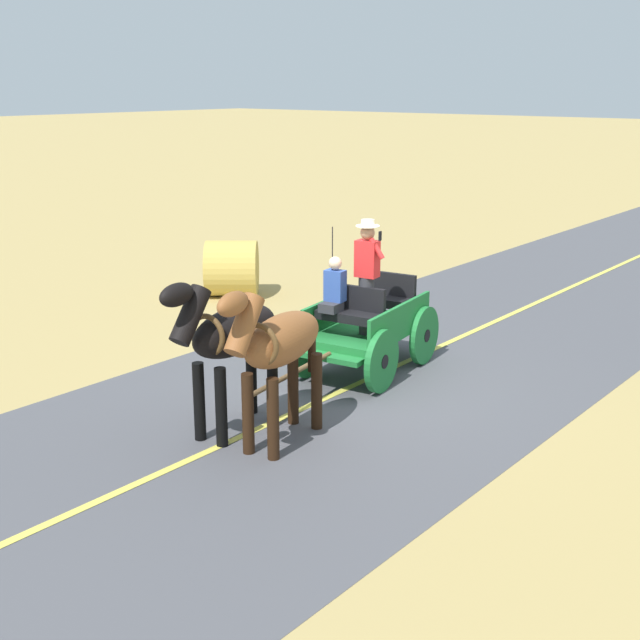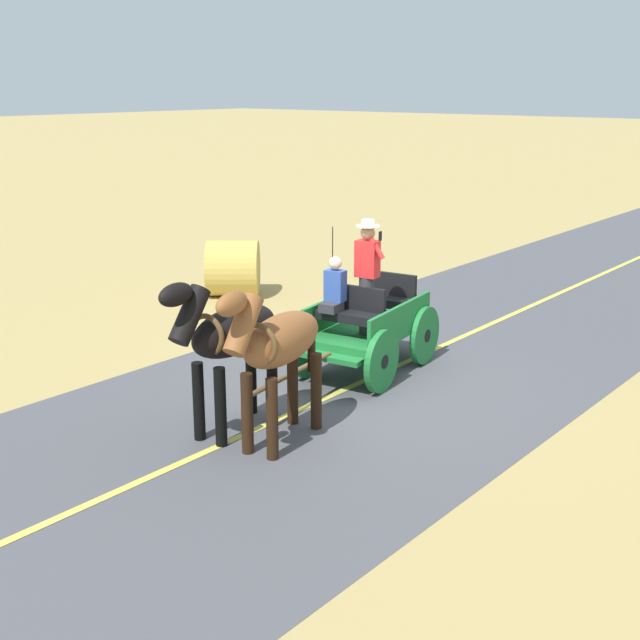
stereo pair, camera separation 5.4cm
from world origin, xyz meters
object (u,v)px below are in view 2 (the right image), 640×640
Objects in this scene: horse_off_side at (229,336)px; hay_bale at (233,268)px; horse_drawn_carriage at (365,322)px; horse_near_side at (277,345)px.

horse_off_side is 7.47m from hay_bale.
horse_drawn_carriage is 3.09m from horse_near_side.
horse_near_side is (-0.79, 2.95, 0.51)m from horse_drawn_carriage.
horse_off_side reaches higher than hay_bale.
hay_bale is (5.17, -2.23, -0.22)m from horse_drawn_carriage.
horse_drawn_carriage reaches higher than horse_near_side.
horse_off_side is at bearing 91.04° from horse_drawn_carriage.
horse_near_side reaches higher than hay_bale.
horse_drawn_carriage is 3.76× the size of hay_bale.
horse_near_side is at bearing 105.06° from horse_drawn_carriage.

